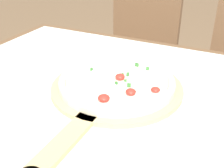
% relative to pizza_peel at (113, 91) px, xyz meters
% --- Properties ---
extents(dining_table, '(1.19, 1.02, 0.72)m').
position_rel_pizza_peel_xyz_m(dining_table, '(0.02, -0.07, -0.11)').
color(dining_table, brown).
rests_on(dining_table, ground_plane).
extents(towel_cloth, '(1.11, 0.94, 0.00)m').
position_rel_pizza_peel_xyz_m(towel_cloth, '(0.02, -0.07, -0.01)').
color(towel_cloth, silver).
rests_on(towel_cloth, dining_table).
extents(pizza_peel, '(0.35, 0.56, 0.01)m').
position_rel_pizza_peel_xyz_m(pizza_peel, '(0.00, 0.00, 0.00)').
color(pizza_peel, tan).
rests_on(pizza_peel, towel_cloth).
extents(pizza, '(0.31, 0.31, 0.03)m').
position_rel_pizza_peel_xyz_m(pizza, '(0.00, 0.02, 0.02)').
color(pizza, beige).
rests_on(pizza, pizza_peel).
extents(chair_left, '(0.42, 0.42, 0.88)m').
position_rel_pizza_peel_xyz_m(chair_left, '(-0.22, 0.77, -0.22)').
color(chair_left, brown).
rests_on(chair_left, ground_plane).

